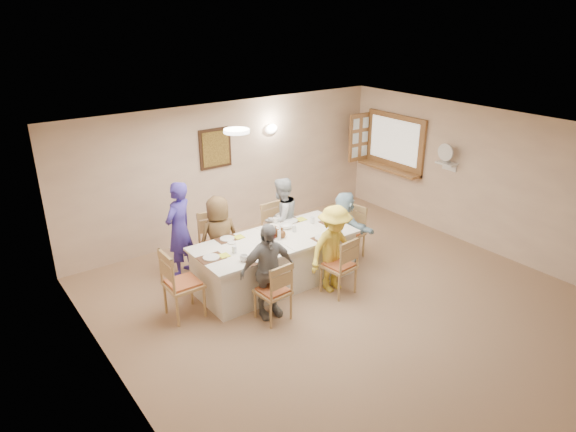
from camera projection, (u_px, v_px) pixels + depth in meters
ground at (357, 310)px, 7.38m from camera, size 7.00×7.00×0.00m
room_walls at (362, 212)px, 6.81m from camera, size 7.00×7.00×7.00m
wall_picture at (215, 148)px, 9.16m from camera, size 0.62×0.05×0.72m
wall_sconce at (271, 129)px, 9.72m from camera, size 0.26×0.09×0.18m
ceiling_light at (237, 131)px, 7.02m from camera, size 0.36×0.36×0.05m
serving_hatch at (395, 143)px, 10.36m from camera, size 0.06×1.50×1.15m
hatch_sill at (389, 169)px, 10.49m from camera, size 0.30×1.50×0.05m
shutter_door at (359, 137)px, 10.78m from camera, size 0.55×0.04×1.00m
fan_shelf at (447, 163)px, 9.34m from camera, size 0.22×0.36×0.03m
desk_fan at (447, 156)px, 9.27m from camera, size 0.30×0.30×0.28m
dining_table at (275, 261)px, 7.98m from camera, size 2.55×1.08×0.76m
chair_back_left at (216, 245)px, 8.20m from camera, size 0.57×0.57×1.02m
chair_back_right at (277, 230)px, 8.87m from camera, size 0.45×0.45×0.93m
chair_front_left at (273, 290)px, 7.02m from camera, size 0.46×0.46×0.90m
chair_front_right at (339, 265)px, 7.67m from camera, size 0.50×0.50×0.94m
chair_left_end at (183, 283)px, 7.08m from camera, size 0.49×0.49×1.03m
chair_right_end at (349, 233)px, 8.79m from camera, size 0.50×0.50×0.91m
diner_back_left at (219, 238)px, 8.04m from camera, size 0.72×0.51×1.37m
diner_back_right at (281, 219)px, 8.68m from camera, size 0.90×0.80×1.44m
diner_front_left at (268, 271)px, 7.02m from camera, size 0.91×0.56×1.39m
diner_front_right at (334, 249)px, 7.68m from camera, size 0.93×0.59×1.37m
diner_right_end at (344, 226)px, 8.66m from camera, size 1.14×0.37×1.22m
caregiver at (179, 229)px, 8.11m from camera, size 0.89×0.86×1.57m
placemat_fl at (257, 259)px, 7.19m from camera, size 0.37×0.28×0.01m
plate_fl at (257, 259)px, 7.18m from camera, size 0.24×0.24×0.02m
napkin_fl at (270, 257)px, 7.25m from camera, size 0.13×0.13×0.01m
placemat_fr at (323, 238)px, 7.84m from camera, size 0.33×0.24×0.01m
plate_fr at (323, 238)px, 7.84m from camera, size 0.25×0.25×0.02m
napkin_fr at (334, 236)px, 7.90m from camera, size 0.13×0.13×0.01m
placemat_bl at (227, 239)px, 7.82m from camera, size 0.33×0.25×0.01m
plate_bl at (227, 238)px, 7.81m from camera, size 0.22×0.22×0.01m
napkin_bl at (239, 237)px, 7.87m from camera, size 0.14×0.14×0.01m
placemat_br at (290, 221)px, 8.47m from camera, size 0.33×0.25×0.01m
plate_br at (290, 221)px, 8.47m from camera, size 0.24×0.24×0.01m
napkin_br at (301, 219)px, 8.53m from camera, size 0.15×0.15×0.01m
placemat_le at (211, 258)px, 7.23m from camera, size 0.37×0.27×0.01m
plate_le at (211, 257)px, 7.23m from camera, size 0.24×0.24×0.01m
napkin_le at (224, 255)px, 7.29m from camera, size 0.14×0.14×0.01m
placemat_re at (331, 222)px, 8.44m from camera, size 0.35×0.26×0.01m
plate_re at (331, 221)px, 8.44m from camera, size 0.22×0.22×0.01m
napkin_re at (341, 220)px, 8.50m from camera, size 0.14×0.14×0.01m
teacup_a at (244, 258)px, 7.13m from camera, size 0.13×0.13×0.09m
teacup_b at (276, 220)px, 8.39m from camera, size 0.16×0.16×0.09m
bowl_a at (273, 248)px, 7.49m from camera, size 0.25×0.25×0.05m
bowl_b at (286, 226)px, 8.20m from camera, size 0.31×0.31×0.07m
condiment_ketchup at (273, 233)px, 7.79m from camera, size 0.08×0.08×0.21m
condiment_brown at (275, 231)px, 7.87m from camera, size 0.12×0.12×0.18m
condiment_malt at (282, 233)px, 7.84m from camera, size 0.22×0.22×0.16m
drinking_glass at (265, 237)px, 7.77m from camera, size 0.07×0.07×0.11m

